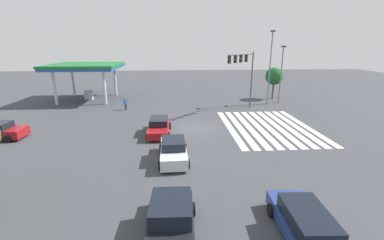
% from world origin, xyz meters
% --- Properties ---
extents(ground_plane, '(118.38, 118.38, 0.00)m').
position_xyz_m(ground_plane, '(0.00, 0.00, 0.00)').
color(ground_plane, '#3D3F44').
extents(crosswalk_markings, '(11.67, 8.20, 0.01)m').
position_xyz_m(crosswalk_markings, '(0.00, -7.56, 0.00)').
color(crosswalk_markings, silver).
rests_on(crosswalk_markings, ground_plane).
extents(traffic_signal_mast, '(4.05, 4.05, 7.00)m').
position_xyz_m(traffic_signal_mast, '(6.63, -6.63, 5.27)').
color(traffic_signal_mast, '#47474C').
rests_on(traffic_signal_mast, ground_plane).
extents(car_0, '(4.90, 2.31, 1.53)m').
position_xyz_m(car_0, '(-14.53, 1.88, 0.69)').
color(car_0, black).
rests_on(car_0, ground_plane).
extents(car_1, '(4.94, 2.18, 1.47)m').
position_xyz_m(car_1, '(-15.13, -3.66, 0.70)').
color(car_1, navy).
rests_on(car_1, ground_plane).
extents(car_2, '(4.64, 2.11, 1.40)m').
position_xyz_m(car_2, '(-1.27, 3.11, 0.66)').
color(car_2, maroon).
rests_on(car_2, ground_plane).
extents(car_3, '(4.44, 2.13, 1.51)m').
position_xyz_m(car_3, '(-6.97, 1.78, 0.70)').
color(car_3, silver).
rests_on(car_3, ground_plane).
extents(gas_station_canopy, '(9.52, 9.52, 5.21)m').
position_xyz_m(gas_station_canopy, '(14.66, 14.32, 4.71)').
color(gas_station_canopy, '#23519E').
rests_on(gas_station_canopy, ground_plane).
extents(pedestrian, '(0.41, 0.41, 1.56)m').
position_xyz_m(pedestrian, '(7.91, 7.75, 0.86)').
color(pedestrian, '#38383D').
rests_on(pedestrian, ground_plane).
extents(street_light_pole_a, '(0.80, 0.36, 7.71)m').
position_xyz_m(street_light_pole_a, '(10.58, -12.85, 4.64)').
color(street_light_pole_a, slate).
rests_on(street_light_pole_a, ground_plane).
extents(street_light_pole_b, '(0.80, 0.36, 9.58)m').
position_xyz_m(street_light_pole_b, '(9.78, -10.93, 5.62)').
color(street_light_pole_b, slate).
rests_on(street_light_pole_b, ground_plane).
extents(tree_corner_c, '(2.56, 2.56, 4.67)m').
position_xyz_m(tree_corner_c, '(13.47, -13.07, 3.37)').
color(tree_corner_c, brown).
rests_on(tree_corner_c, ground_plane).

